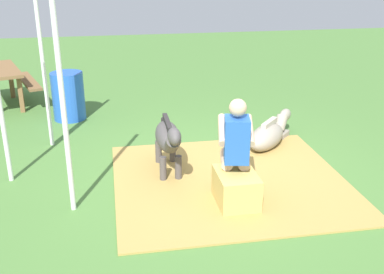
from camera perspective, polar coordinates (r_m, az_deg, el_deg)
ground_plane at (r=6.33m, az=2.70°, el=-4.56°), size 24.00×24.00×0.00m
hay_patch at (r=6.14m, az=4.63°, el=-5.32°), size 2.77×2.98×0.02m
hay_bale at (r=5.54m, az=5.40°, el=-6.29°), size 0.61×0.46×0.40m
person_seated at (r=5.48m, az=5.36°, el=-0.96°), size 0.70×0.50×1.28m
pony_standing at (r=6.12m, az=-2.89°, el=-0.20°), size 1.35×0.32×0.87m
pony_lying at (r=7.26m, az=9.39°, el=0.32°), size 1.18×1.10×0.42m
water_barrel at (r=8.59m, az=-14.86°, el=4.86°), size 0.56×0.56×0.85m
tent_pole_left at (r=5.18m, az=-15.48°, el=3.88°), size 0.06×0.06×2.55m
tent_pole_right at (r=7.23m, az=-17.74°, el=8.50°), size 0.06×0.06×2.55m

